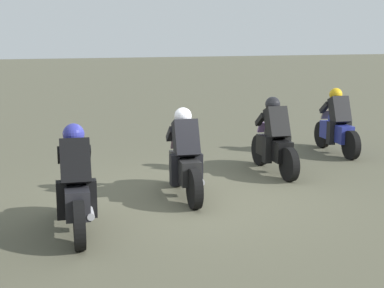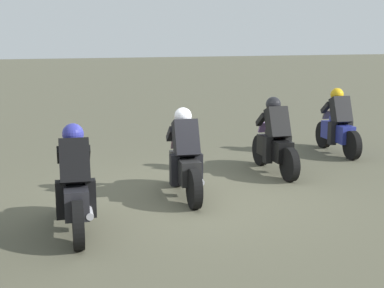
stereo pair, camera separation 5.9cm
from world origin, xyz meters
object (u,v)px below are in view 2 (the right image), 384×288
object	(u,v)px
rider_lane_b	(275,142)
rider_lane_c	(185,161)
rider_lane_a	(338,127)
rider_lane_d	(75,188)

from	to	relation	value
rider_lane_b	rider_lane_c	world-z (taller)	same
rider_lane_a	rider_lane_c	distance (m)	4.99
rider_lane_a	rider_lane_b	distance (m)	2.55
rider_lane_c	rider_lane_d	bearing A→B (deg)	126.08
rider_lane_b	rider_lane_c	bearing A→B (deg)	118.14
rider_lane_d	rider_lane_a	bearing A→B (deg)	-56.68
rider_lane_b	rider_lane_a	bearing A→B (deg)	-58.25
rider_lane_c	rider_lane_d	size ratio (longest dim) A/B	1.00
rider_lane_a	rider_lane_b	xyz separation A→B (m)	(-1.16, 2.27, 0.00)
rider_lane_a	rider_lane_b	world-z (taller)	same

